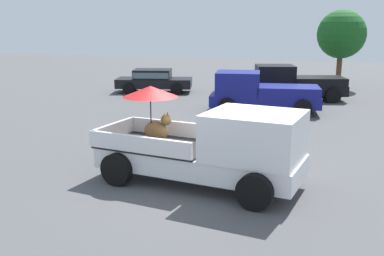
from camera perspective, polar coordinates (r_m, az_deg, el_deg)
The scene contains 6 objects.
ground_plane at distance 11.13m, azimuth 0.88°, elevation -7.04°, with size 80.00×80.00×0.00m, color #4C4C4F.
pickup_truck_main at distance 10.68m, azimuth 2.86°, elevation -2.36°, with size 5.22×2.68×2.32m.
pickup_truck_red at distance 20.06m, azimuth 8.72°, elevation 4.49°, with size 5.05×2.85×1.80m.
pickup_truck_far at distance 23.76m, azimuth 12.92°, elevation 5.63°, with size 5.12×3.26×1.80m.
parked_sedan_near at distance 25.94m, azimuth -4.95°, elevation 6.23°, with size 4.62×2.90×1.33m.
tree_by_lot at distance 28.79m, azimuth 18.64°, elevation 11.30°, with size 2.91×2.91×4.73m.
Camera 1 is at (3.32, -9.90, 3.83)m, focal length 41.54 mm.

